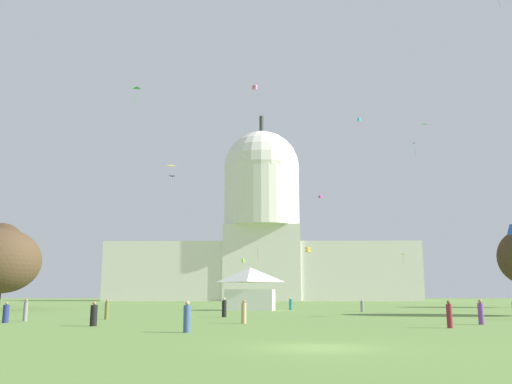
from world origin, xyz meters
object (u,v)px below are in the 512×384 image
(kite_blue_low, at_px, (512,232))
(kite_lime_low, at_px, (243,261))
(person_olive_edge_east, at_px, (107,310))
(person_grey_edge_west, at_px, (362,306))
(person_denim_deep_crowd, at_px, (187,318))
(person_maroon_lawn_far_left, at_px, (449,315))
(person_black_near_tree_west, at_px, (94,315))
(kite_turquoise_high, at_px, (416,145))
(capitol_building, at_px, (262,232))
(person_purple_front_center, at_px, (481,313))
(kite_magenta_mid, at_px, (320,197))
(kite_gold_low, at_px, (308,250))
(tree_west_mid, at_px, (1,250))
(kite_green_high_b, at_px, (425,125))
(kite_green_high, at_px, (136,89))
(kite_pink_high, at_px, (255,87))
(kite_black_mid, at_px, (172,178))
(person_black_back_left, at_px, (224,308))
(event_tent, at_px, (250,289))
(person_navy_mid_right, at_px, (6,314))
(kite_white_high, at_px, (244,156))
(kite_yellow_mid, at_px, (170,169))
(person_tan_front_right, at_px, (244,313))
(kite_red_low, at_px, (258,252))
(tree_west_far, at_px, (1,261))
(kite_cyan_high, at_px, (359,120))
(kite_orange_low, at_px, (402,256))
(person_grey_near_tree_east, at_px, (26,311))

(kite_blue_low, relative_size, kite_lime_low, 1.16)
(person_olive_edge_east, height_order, person_grey_edge_west, person_olive_edge_east)
(person_denim_deep_crowd, relative_size, person_maroon_lawn_far_left, 1.00)
(person_black_near_tree_west, relative_size, kite_turquoise_high, 0.44)
(capitol_building, xyz_separation_m, person_purple_front_center, (17.56, -171.10, -25.30))
(kite_magenta_mid, height_order, kite_gold_low, kite_magenta_mid)
(tree_west_mid, xyz_separation_m, kite_green_high_b, (77.23, 22.64, 28.04))
(person_purple_front_center, relative_size, kite_green_high, 0.61)
(kite_pink_high, relative_size, kite_turquoise_high, 0.42)
(person_purple_front_center, distance_m, kite_black_mid, 121.39)
(person_black_back_left, bearing_deg, capitol_building, -132.12)
(person_maroon_lawn_far_left, relative_size, kite_pink_high, 1.11)
(event_tent, height_order, person_black_near_tree_west, event_tent)
(person_navy_mid_right, relative_size, kite_green_high, 0.53)
(kite_white_high, bearing_deg, kite_yellow_mid, 163.46)
(kite_yellow_mid, distance_m, kite_black_mid, 42.80)
(person_black_near_tree_west, xyz_separation_m, kite_lime_low, (3.23, 141.37, 12.48))
(kite_black_mid, bearing_deg, person_denim_deep_crowd, 74.38)
(person_tan_front_right, xyz_separation_m, kite_red_low, (-1.50, 121.94, 13.97))
(tree_west_far, bearing_deg, kite_green_high_b, 26.96)
(kite_red_low, bearing_deg, person_grey_edge_west, 51.40)
(person_tan_front_right, height_order, kite_yellow_mid, kite_yellow_mid)
(kite_gold_low, bearing_deg, kite_white_high, -101.44)
(person_denim_deep_crowd, distance_m, kite_lime_low, 148.11)
(person_black_near_tree_west, distance_m, person_purple_front_center, 26.57)
(person_olive_edge_east, height_order, kite_red_low, kite_red_low)
(kite_blue_low, xyz_separation_m, kite_black_mid, (-55.31, 84.90, 25.12))
(person_olive_edge_east, relative_size, kite_gold_low, 0.49)
(person_navy_mid_right, xyz_separation_m, kite_pink_high, (15.99, 92.81, 54.50))
(person_black_near_tree_west, bearing_deg, person_maroon_lawn_far_left, 3.42)
(person_grey_edge_west, xyz_separation_m, kite_green_high_b, (21.61, 41.31, 36.67))
(person_navy_mid_right, bearing_deg, person_maroon_lawn_far_left, 2.88)
(kite_gold_low, bearing_deg, capitol_building, 158.39)
(tree_west_far, relative_size, person_denim_deep_crowd, 8.45)
(tree_west_far, xyz_separation_m, kite_white_high, (31.31, 55.16, 29.21))
(person_purple_front_center, height_order, kite_white_high, kite_white_high)
(tree_west_far, distance_m, person_black_near_tree_west, 46.65)
(kite_cyan_high, bearing_deg, person_olive_edge_east, 30.22)
(kite_turquoise_high, relative_size, kite_black_mid, 2.20)
(kite_white_high, bearing_deg, person_tan_front_right, -163.56)
(kite_green_high_b, bearing_deg, kite_pink_high, 142.82)
(kite_green_high, relative_size, kite_lime_low, 0.93)
(person_tan_front_right, relative_size, kite_black_mid, 1.02)
(kite_magenta_mid, xyz_separation_m, kite_cyan_high, (15.48, 22.95, 29.90))
(kite_yellow_mid, xyz_separation_m, kite_turquoise_high, (57.34, 27.72, 12.56))
(person_black_back_left, distance_m, kite_orange_low, 122.02)
(person_tan_front_right, bearing_deg, tree_west_mid, -175.90)
(kite_pink_high, height_order, kite_orange_low, kite_pink_high)
(person_grey_near_tree_east, bearing_deg, tree_west_far, -146.81)
(person_olive_edge_east, relative_size, person_tan_front_right, 0.99)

